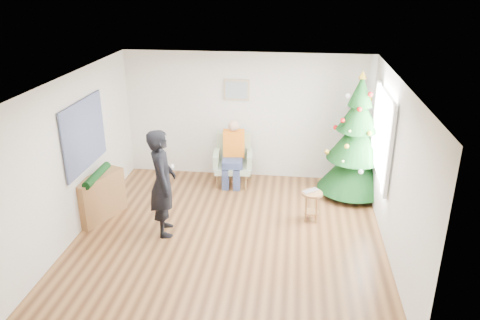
# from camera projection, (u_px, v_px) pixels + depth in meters

# --- Properties ---
(floor) EXTENTS (5.00, 5.00, 0.00)m
(floor) POSITION_uv_depth(u_px,v_px,m) (230.00, 235.00, 7.76)
(floor) COLOR brown
(floor) RESTS_ON ground
(ceiling) EXTENTS (5.00, 5.00, 0.00)m
(ceiling) POSITION_uv_depth(u_px,v_px,m) (228.00, 79.00, 6.78)
(ceiling) COLOR white
(ceiling) RESTS_ON wall_back
(wall_back) EXTENTS (5.00, 0.00, 5.00)m
(wall_back) POSITION_uv_depth(u_px,v_px,m) (246.00, 116.00, 9.57)
(wall_back) COLOR silver
(wall_back) RESTS_ON floor
(wall_front) EXTENTS (5.00, 0.00, 5.00)m
(wall_front) POSITION_uv_depth(u_px,v_px,m) (195.00, 251.00, 4.97)
(wall_front) COLOR silver
(wall_front) RESTS_ON floor
(wall_left) EXTENTS (0.00, 5.00, 5.00)m
(wall_left) POSITION_uv_depth(u_px,v_px,m) (76.00, 155.00, 7.55)
(wall_left) COLOR silver
(wall_left) RESTS_ON floor
(wall_right) EXTENTS (0.00, 5.00, 5.00)m
(wall_right) POSITION_uv_depth(u_px,v_px,m) (394.00, 170.00, 6.99)
(wall_right) COLOR silver
(wall_right) RESTS_ON floor
(window_panel) EXTENTS (0.04, 1.30, 1.40)m
(window_panel) POSITION_uv_depth(u_px,v_px,m) (383.00, 136.00, 7.83)
(window_panel) COLOR white
(window_panel) RESTS_ON wall_right
(curtains) EXTENTS (0.05, 1.75, 1.50)m
(curtains) POSITION_uv_depth(u_px,v_px,m) (381.00, 135.00, 7.84)
(curtains) COLOR white
(curtains) RESTS_ON wall_right
(christmas_tree) EXTENTS (1.34, 1.34, 2.43)m
(christmas_tree) POSITION_uv_depth(u_px,v_px,m) (356.00, 141.00, 8.76)
(christmas_tree) COLOR #3F2816
(christmas_tree) RESTS_ON floor
(stool) EXTENTS (0.36, 0.36, 0.54)m
(stool) POSITION_uv_depth(u_px,v_px,m) (311.00, 206.00, 8.11)
(stool) COLOR brown
(stool) RESTS_ON floor
(laptop) EXTENTS (0.35, 0.34, 0.02)m
(laptop) POSITION_uv_depth(u_px,v_px,m) (312.00, 192.00, 8.00)
(laptop) COLOR silver
(laptop) RESTS_ON stool
(armchair) EXTENTS (0.82, 0.76, 1.01)m
(armchair) POSITION_uv_depth(u_px,v_px,m) (233.00, 166.00, 9.54)
(armchair) COLOR #98AB8A
(armchair) RESTS_ON floor
(seated_person) EXTENTS (0.45, 0.63, 1.32)m
(seated_person) POSITION_uv_depth(u_px,v_px,m) (233.00, 153.00, 9.37)
(seated_person) COLOR navy
(seated_person) RESTS_ON armchair
(standing_man) EXTENTS (0.60, 0.75, 1.80)m
(standing_man) POSITION_uv_depth(u_px,v_px,m) (163.00, 183.00, 7.51)
(standing_man) COLOR black
(standing_man) RESTS_ON floor
(game_controller) EXTENTS (0.07, 0.13, 0.04)m
(game_controller) POSITION_uv_depth(u_px,v_px,m) (173.00, 167.00, 7.35)
(game_controller) COLOR white
(game_controller) RESTS_ON standing_man
(console) EXTENTS (0.63, 1.04, 0.80)m
(console) POSITION_uv_depth(u_px,v_px,m) (100.00, 197.00, 8.15)
(console) COLOR brown
(console) RESTS_ON floor
(garland) EXTENTS (0.14, 0.90, 0.14)m
(garland) POSITION_uv_depth(u_px,v_px,m) (97.00, 175.00, 7.99)
(garland) COLOR black
(garland) RESTS_ON console
(tapestry) EXTENTS (0.03, 1.50, 1.15)m
(tapestry) POSITION_uv_depth(u_px,v_px,m) (84.00, 134.00, 7.73)
(tapestry) COLOR black
(tapestry) RESTS_ON wall_left
(framed_picture) EXTENTS (0.52, 0.05, 0.42)m
(framed_picture) POSITION_uv_depth(u_px,v_px,m) (236.00, 90.00, 9.35)
(framed_picture) COLOR tan
(framed_picture) RESTS_ON wall_back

